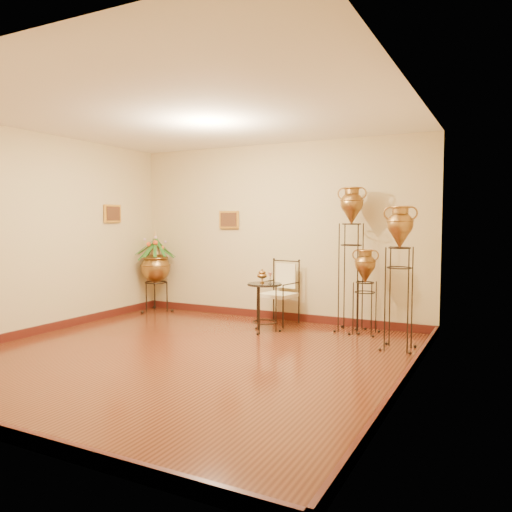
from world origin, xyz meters
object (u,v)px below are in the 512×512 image
at_px(amphora_tall, 351,257).
at_px(planter_urn, 156,264).
at_px(armchair, 278,292).
at_px(side_table, 265,307).
at_px(amphora_mid, 399,277).

relative_size(amphora_tall, planter_urn, 1.40).
bearing_deg(amphora_tall, armchair, 180.00).
bearing_deg(planter_urn, side_table, -14.15).
relative_size(amphora_mid, armchair, 1.83).
bearing_deg(side_table, amphora_tall, 29.60).
xyz_separation_m(amphora_mid, planter_urn, (-4.30, 0.73, -0.07)).
distance_m(planter_urn, side_table, 2.53).
bearing_deg(amphora_mid, armchair, 159.45).
xyz_separation_m(amphora_mid, armchair, (-1.95, 0.73, -0.41)).
xyz_separation_m(amphora_tall, planter_urn, (-3.48, 0.00, -0.23)).
distance_m(armchair, side_table, 0.62).
distance_m(amphora_mid, side_table, 1.97).
bearing_deg(side_table, amphora_mid, -3.74).
relative_size(amphora_tall, amphora_mid, 1.17).
relative_size(armchair, side_table, 1.11).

